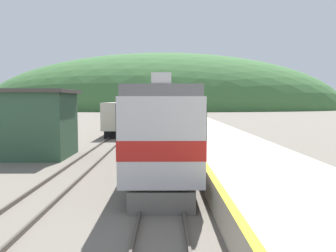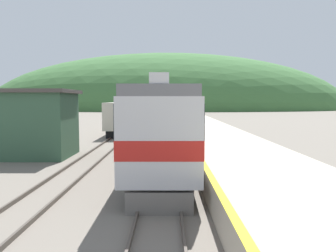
{
  "view_description": "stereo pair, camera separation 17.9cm",
  "coord_description": "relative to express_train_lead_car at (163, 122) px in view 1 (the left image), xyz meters",
  "views": [
    {
      "loc": [
        0.11,
        8.04,
        3.77
      ],
      "look_at": [
        0.27,
        23.89,
        2.53
      ],
      "focal_mm": 35.0,
      "sensor_mm": 36.0,
      "label": 1
    },
    {
      "loc": [
        0.29,
        8.04,
        3.77
      ],
      "look_at": [
        0.27,
        23.89,
        2.53
      ],
      "focal_mm": 35.0,
      "sensor_mm": 36.0,
      "label": 2
    }
  ],
  "objects": [
    {
      "name": "track_main",
      "position": [
        0.0,
        40.93,
        -2.28
      ],
      "size": [
        1.52,
        180.0,
        0.16
      ],
      "color": "#4C443D",
      "rests_on": "ground"
    },
    {
      "name": "track_siding",
      "position": [
        -4.63,
        40.93,
        -2.28
      ],
      "size": [
        1.52,
        180.0,
        0.16
      ],
      "color": "#4C443D",
      "rests_on": "ground"
    },
    {
      "name": "platform",
      "position": [
        4.38,
        20.93,
        -1.82
      ],
      "size": [
        5.36,
        140.0,
        1.07
      ],
      "color": "#B2A893",
      "rests_on": "ground"
    },
    {
      "name": "distant_hills",
      "position": [
        0.0,
        117.84,
        -2.36
      ],
      "size": [
        150.41,
        67.68,
        46.53
      ],
      "color": "#3D6B38",
      "rests_on": "ground"
    },
    {
      "name": "station_shed",
      "position": [
        -8.98,
        0.76,
        -0.08
      ],
      "size": [
        6.01,
        4.57,
        4.49
      ],
      "color": "#385B42",
      "rests_on": "ground"
    },
    {
      "name": "express_train_lead_car",
      "position": [
        0.0,
        0.0,
        0.0
      ],
      "size": [
        2.94,
        21.67,
        4.67
      ],
      "color": "black",
      "rests_on": "ground"
    },
    {
      "name": "carriage_second",
      "position": [
        0.0,
        22.59,
        -0.01
      ],
      "size": [
        2.93,
        21.28,
        4.31
      ],
      "color": "black",
      "rests_on": "ground"
    },
    {
      "name": "carriage_third",
      "position": [
        0.0,
        44.75,
        -0.01
      ],
      "size": [
        2.93,
        21.28,
        4.31
      ],
      "color": "black",
      "rests_on": "ground"
    },
    {
      "name": "carriage_fourth",
      "position": [
        0.0,
        66.91,
        -0.01
      ],
      "size": [
        2.93,
        21.28,
        4.31
      ],
      "color": "black",
      "rests_on": "ground"
    },
    {
      "name": "siding_train",
      "position": [
        -4.63,
        25.2,
        -0.52
      ],
      "size": [
        2.9,
        29.61,
        3.55
      ],
      "color": "black",
      "rests_on": "ground"
    }
  ]
}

